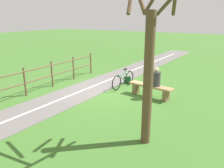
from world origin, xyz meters
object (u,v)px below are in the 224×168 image
bench (150,89)px  backpack (127,80)px  person_seated (156,78)px  tree_near_bench (149,64)px  bicycle (123,80)px

bench → backpack: size_ratio=5.04×
person_seated → tree_near_bench: bearing=115.3°
bench → person_seated: 0.53m
bench → backpack: bench is taller
bicycle → tree_near_bench: size_ratio=0.39×
bicycle → tree_near_bench: tree_near_bench is taller
bench → bicycle: bicycle is taller
bench → bicycle: (1.59, -0.56, 0.01)m
person_seated → backpack: 2.41m
bench → bicycle: bearing=-11.4°
bicycle → tree_near_bench: bearing=40.7°
backpack → tree_near_bench: tree_near_bench is taller
bicycle → person_seated: bearing=76.4°
bicycle → backpack: bearing=-163.5°
bicycle → tree_near_bench: 5.08m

